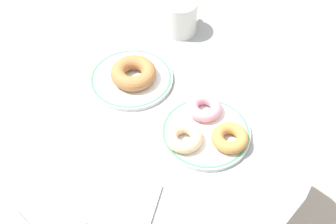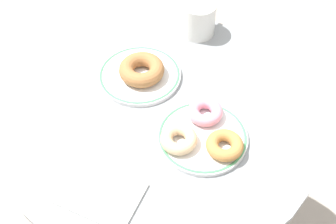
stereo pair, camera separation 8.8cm
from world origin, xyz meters
The scene contains 9 objects.
cafe_table centered at (0.00, 0.00, 0.51)m, with size 0.69×0.69×0.74m.
plate_left centered at (-0.11, 0.04, 0.75)m, with size 0.19×0.19×0.01m.
plate_right centered at (0.11, 0.01, 0.75)m, with size 0.19×0.19×0.01m.
donut_cinnamon centered at (-0.10, 0.04, 0.77)m, with size 0.10×0.10×0.03m, color #A36B3D.
donut_old_fashioned centered at (0.17, 0.02, 0.76)m, with size 0.08×0.08×0.03m, color #BC7F42.
donut_pink_frosted centered at (0.08, 0.05, 0.76)m, with size 0.08×0.08×0.03m, color pink.
donut_glazed centered at (0.09, -0.04, 0.76)m, with size 0.08×0.08×0.03m, color #E0B789.
paper_napkin centered at (0.07, -0.22, 0.74)m, with size 0.15×0.11×0.01m, color white.
coffee_mug centered at (-0.13, 0.26, 0.78)m, with size 0.09×0.13×0.09m.
Camera 2 is at (0.43, -0.40, 1.44)m, focal length 44.81 mm.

